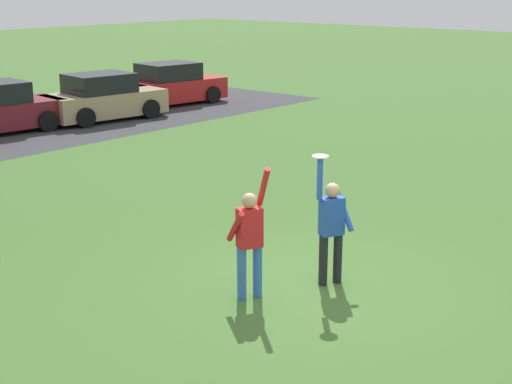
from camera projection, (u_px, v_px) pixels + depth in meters
name	position (u px, v px, depth m)	size (l,w,h in m)	color
ground_plane	(308.00, 288.00, 11.81)	(120.00, 120.00, 0.00)	#426B2D
person_catcher	(331.00, 225.00, 11.71)	(0.58, 0.50, 2.08)	black
person_defender	(250.00, 237.00, 11.17)	(0.64, 0.59, 2.04)	#3366B7
frisbee_disc	(320.00, 156.00, 11.32)	(0.25, 0.25, 0.02)	white
parked_car_tan	(103.00, 99.00, 25.79)	(4.30, 2.44, 1.59)	tan
parked_car_red	(171.00, 85.00, 29.04)	(4.30, 2.44, 1.59)	red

